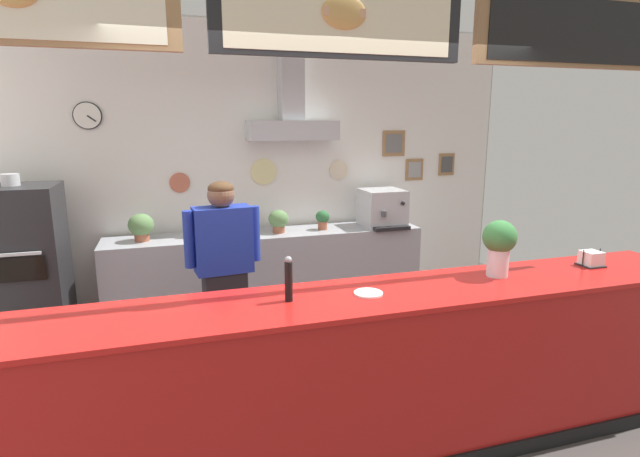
{
  "coord_description": "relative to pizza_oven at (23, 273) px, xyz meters",
  "views": [
    {
      "loc": [
        -0.98,
        -2.81,
        2.04
      ],
      "look_at": [
        0.14,
        0.78,
        1.23
      ],
      "focal_mm": 27.71,
      "sensor_mm": 36.0,
      "label": 1
    }
  ],
  "objects": [
    {
      "name": "napkin_holder",
      "position": [
        4.04,
        -2.06,
        0.34
      ],
      "size": [
        0.15,
        0.14,
        0.12
      ],
      "color": "#262628",
      "rests_on": "service_counter"
    },
    {
      "name": "potted_thyme",
      "position": [
        0.98,
        0.25,
        0.3
      ],
      "size": [
        0.24,
        0.24,
        0.27
      ],
      "color": "#9E563D",
      "rests_on": "back_prep_counter"
    },
    {
      "name": "potted_rosemary",
      "position": [
        2.32,
        0.21,
        0.29
      ],
      "size": [
        0.21,
        0.21,
        0.24
      ],
      "color": "#9E563D",
      "rests_on": "back_prep_counter"
    },
    {
      "name": "espresso_machine",
      "position": [
        3.48,
        0.22,
        0.35
      ],
      "size": [
        0.44,
        0.52,
        0.4
      ],
      "color": "silver",
      "rests_on": "back_prep_counter"
    },
    {
      "name": "pepper_grinder",
      "position": [
        1.86,
        -2.11,
        0.42
      ],
      "size": [
        0.04,
        0.04,
        0.26
      ],
      "color": "black",
      "rests_on": "service_counter"
    },
    {
      "name": "service_counter",
      "position": [
        2.23,
        -2.14,
        -0.24
      ],
      "size": [
        4.91,
        0.64,
        1.05
      ],
      "color": "#B21916",
      "rests_on": "ground_plane"
    },
    {
      "name": "pizza_oven",
      "position": [
        0.0,
        0.0,
        0.0
      ],
      "size": [
        0.69,
        0.67,
        1.62
      ],
      "color": "#232326",
      "rests_on": "ground_plane"
    },
    {
      "name": "back_prep_counter",
      "position": [
        2.21,
        0.25,
        -0.31
      ],
      "size": [
        3.25,
        0.55,
        0.92
      ],
      "color": "#A3A5AD",
      "rests_on": "ground_plane"
    },
    {
      "name": "basil_vase",
      "position": [
        3.27,
        -2.06,
        0.5
      ],
      "size": [
        0.22,
        0.22,
        0.37
      ],
      "color": "silver",
      "rests_on": "service_counter"
    },
    {
      "name": "back_wall_assembly",
      "position": [
        2.24,
        0.5,
        0.85
      ],
      "size": [
        5.64,
        2.69,
        3.05
      ],
      "color": "#9E9E99",
      "rests_on": "ground_plane"
    },
    {
      "name": "potted_sage",
      "position": [
        1.92,
        0.28,
        0.3
      ],
      "size": [
        0.19,
        0.19,
        0.25
      ],
      "color": "#4C4C51",
      "rests_on": "back_prep_counter"
    },
    {
      "name": "condiment_plate",
      "position": [
        2.33,
        -2.14,
        0.3
      ],
      "size": [
        0.17,
        0.17,
        0.01
      ],
      "color": "white",
      "rests_on": "service_counter"
    },
    {
      "name": "shop_worker",
      "position": [
        1.63,
        -0.91,
        0.1
      ],
      "size": [
        0.59,
        0.27,
        1.6
      ],
      "rotation": [
        0.0,
        0.0,
        3.25
      ],
      "color": "#232328",
      "rests_on": "ground_plane"
    },
    {
      "name": "potted_basil",
      "position": [
        2.8,
        0.23,
        0.27
      ],
      "size": [
        0.15,
        0.15,
        0.21
      ],
      "color": "#9E563D",
      "rests_on": "back_prep_counter"
    },
    {
      "name": "ground_plane",
      "position": [
        2.23,
        -1.86,
        -0.76
      ],
      "size": [
        6.76,
        6.76,
        0.0
      ],
      "primitive_type": "plane",
      "color": "#3F3A38"
    }
  ]
}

